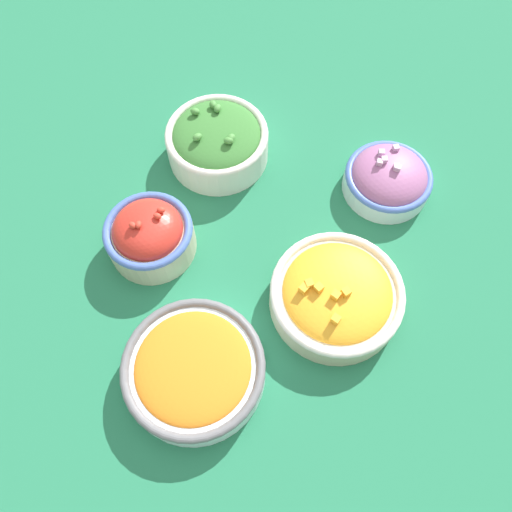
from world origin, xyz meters
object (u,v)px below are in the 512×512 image
at_px(bowl_squash, 336,295).
at_px(bowl_carrots, 194,369).
at_px(bowl_red_onion, 388,178).
at_px(bowl_broccoli, 217,141).
at_px(bowl_cherry_tomatoes, 149,235).

bearing_deg(bowl_squash, bowl_carrots, -42.20).
bearing_deg(bowl_red_onion, bowl_squash, -6.29).
relative_size(bowl_carrots, bowl_broccoli, 1.13).
bearing_deg(bowl_carrots, bowl_broccoli, -163.31).
xyz_separation_m(bowl_red_onion, bowl_broccoli, (0.03, -0.27, 0.01)).
bearing_deg(bowl_squash, bowl_red_onion, 173.71).
distance_m(bowl_squash, bowl_broccoli, 0.31).
xyz_separation_m(bowl_carrots, bowl_broccoli, (-0.35, -0.10, 0.01)).
bearing_deg(bowl_cherry_tomatoes, bowl_carrots, 40.50).
height_order(bowl_cherry_tomatoes, bowl_squash, bowl_cherry_tomatoes).
height_order(bowl_cherry_tomatoes, bowl_broccoli, bowl_cherry_tomatoes).
xyz_separation_m(bowl_cherry_tomatoes, bowl_squash, (-0.00, 0.28, -0.01)).
bearing_deg(bowl_cherry_tomatoes, bowl_broccoli, 171.29).
distance_m(bowl_red_onion, bowl_cherry_tomatoes, 0.38).
xyz_separation_m(bowl_cherry_tomatoes, bowl_broccoli, (-0.19, 0.03, -0.00)).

